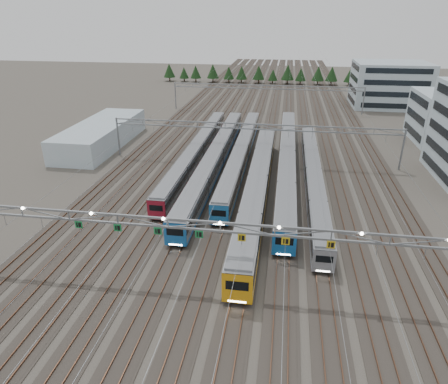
# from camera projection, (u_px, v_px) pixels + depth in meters

# --- Properties ---
(ground) EXTENTS (400.00, 400.00, 0.00)m
(ground) POSITION_uv_depth(u_px,v_px,m) (221.00, 284.00, 44.22)
(ground) COLOR #47423A
(ground) RESTS_ON ground
(track_bed) EXTENTS (54.00, 260.00, 5.42)m
(track_bed) POSITION_uv_depth(u_px,v_px,m) (269.00, 97.00, 133.63)
(track_bed) COLOR #2D2823
(track_bed) RESTS_ON ground
(train_a) EXTENTS (2.69, 54.26, 3.49)m
(train_a) POSITION_uv_depth(u_px,v_px,m) (197.00, 151.00, 80.59)
(train_a) COLOR black
(train_a) RESTS_ON ground
(train_b) EXTENTS (2.94, 59.44, 3.83)m
(train_b) POSITION_uv_depth(u_px,v_px,m) (216.00, 157.00, 76.40)
(train_b) COLOR black
(train_b) RESTS_ON ground
(train_c) EXTENTS (2.77, 55.01, 3.61)m
(train_c) POSITION_uv_depth(u_px,v_px,m) (241.00, 152.00, 79.35)
(train_c) COLOR black
(train_c) RESTS_ON ground
(train_d) EXTENTS (3.17, 53.24, 4.14)m
(train_d) POSITION_uv_depth(u_px,v_px,m) (258.00, 185.00, 63.63)
(train_d) COLOR black
(train_d) RESTS_ON ground
(train_e) EXTENTS (2.94, 62.12, 3.83)m
(train_e) POSITION_uv_depth(u_px,v_px,m) (287.00, 159.00, 75.61)
(train_e) COLOR black
(train_e) RESTS_ON ground
(train_f) EXTENTS (2.62, 52.12, 3.40)m
(train_f) POSITION_uv_depth(u_px,v_px,m) (313.00, 176.00, 68.15)
(train_f) COLOR black
(train_f) RESTS_ON ground
(gantry_near) EXTENTS (56.36, 0.61, 8.08)m
(gantry_near) POSITION_uv_depth(u_px,v_px,m) (220.00, 229.00, 41.19)
(gantry_near) COLOR gray
(gantry_near) RESTS_ON ground
(gantry_mid) EXTENTS (56.36, 0.36, 8.00)m
(gantry_mid) POSITION_uv_depth(u_px,v_px,m) (254.00, 131.00, 77.59)
(gantry_mid) COLOR gray
(gantry_mid) RESTS_ON ground
(gantry_far) EXTENTS (56.36, 0.36, 8.00)m
(gantry_far) POSITION_uv_depth(u_px,v_px,m) (267.00, 90.00, 118.10)
(gantry_far) COLOR gray
(gantry_far) RESTS_ON ground
(depot_bldg_mid) EXTENTS (14.00, 16.00, 11.13)m
(depot_bldg_mid) POSITION_uv_depth(u_px,v_px,m) (448.00, 118.00, 90.63)
(depot_bldg_mid) COLOR #AAC3CA
(depot_bldg_mid) RESTS_ON ground
(depot_bldg_north) EXTENTS (22.00, 18.00, 13.48)m
(depot_bldg_north) POSITION_uv_depth(u_px,v_px,m) (389.00, 84.00, 125.42)
(depot_bldg_north) COLOR #AAC3CA
(depot_bldg_north) RESTS_ON ground
(west_shed) EXTENTS (10.00, 30.00, 4.99)m
(west_shed) POSITION_uv_depth(u_px,v_px,m) (101.00, 134.00, 89.40)
(west_shed) COLOR #AAC3CA
(west_shed) RESTS_ON ground
(treeline) EXTENTS (81.20, 5.60, 7.02)m
(treeline) POSITION_uv_depth(u_px,v_px,m) (256.00, 73.00, 166.73)
(treeline) COLOR #332114
(treeline) RESTS_ON ground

